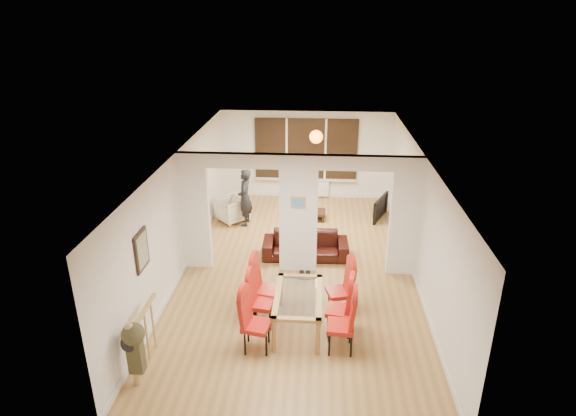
# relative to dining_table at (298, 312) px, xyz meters

# --- Properties ---
(floor) EXTENTS (5.00, 9.00, 0.01)m
(floor) POSITION_rel_dining_table_xyz_m (-0.11, 2.14, -0.34)
(floor) COLOR #9F7640
(floor) RESTS_ON ground
(room_walls) EXTENTS (5.00, 9.00, 2.60)m
(room_walls) POSITION_rel_dining_table_xyz_m (-0.11, 2.14, 0.96)
(room_walls) COLOR silver
(room_walls) RESTS_ON floor
(divider_wall) EXTENTS (5.00, 0.18, 2.60)m
(divider_wall) POSITION_rel_dining_table_xyz_m (-0.11, 2.14, 0.96)
(divider_wall) COLOR white
(divider_wall) RESTS_ON floor
(bay_window_blinds) EXTENTS (3.00, 0.08, 1.80)m
(bay_window_blinds) POSITION_rel_dining_table_xyz_m (-0.11, 6.58, 1.16)
(bay_window_blinds) COLOR black
(bay_window_blinds) RESTS_ON room_walls
(radiator) EXTENTS (1.40, 0.08, 0.50)m
(radiator) POSITION_rel_dining_table_xyz_m (-0.11, 6.54, -0.04)
(radiator) COLOR white
(radiator) RESTS_ON floor
(pendant_light) EXTENTS (0.36, 0.36, 0.36)m
(pendant_light) POSITION_rel_dining_table_xyz_m (0.19, 5.44, 1.81)
(pendant_light) COLOR orange
(pendant_light) RESTS_ON room_walls
(stair_newel) EXTENTS (0.40, 1.20, 1.10)m
(stair_newel) POSITION_rel_dining_table_xyz_m (-2.36, -1.06, 0.21)
(stair_newel) COLOR tan
(stair_newel) RESTS_ON floor
(wall_poster) EXTENTS (0.04, 0.52, 0.67)m
(wall_poster) POSITION_rel_dining_table_xyz_m (-2.58, -0.26, 1.26)
(wall_poster) COLOR gray
(wall_poster) RESTS_ON room_walls
(pillar_photo) EXTENTS (0.30, 0.03, 0.25)m
(pillar_photo) POSITION_rel_dining_table_xyz_m (-0.11, 2.04, 1.26)
(pillar_photo) COLOR #4C8CD8
(pillar_photo) RESTS_ON divider_wall
(dining_table) EXTENTS (0.82, 1.46, 0.69)m
(dining_table) POSITION_rel_dining_table_xyz_m (0.00, 0.00, 0.00)
(dining_table) COLOR olive
(dining_table) RESTS_ON floor
(dining_chair_la) EXTENTS (0.51, 0.51, 1.08)m
(dining_chair_la) POSITION_rel_dining_table_xyz_m (-0.65, -0.61, 0.20)
(dining_chair_la) COLOR #A31810
(dining_chair_la) RESTS_ON floor
(dining_chair_lb) EXTENTS (0.46, 0.46, 1.02)m
(dining_chair_lb) POSITION_rel_dining_table_xyz_m (-0.66, 0.06, 0.17)
(dining_chair_lb) COLOR #A31810
(dining_chair_lb) RESTS_ON floor
(dining_chair_lc) EXTENTS (0.51, 0.51, 1.09)m
(dining_chair_lc) POSITION_rel_dining_table_xyz_m (-0.62, 0.47, 0.20)
(dining_chair_lc) COLOR #A31810
(dining_chair_lc) RESTS_ON floor
(dining_chair_ra) EXTENTS (0.47, 0.47, 1.09)m
(dining_chair_ra) POSITION_rel_dining_table_xyz_m (0.72, -0.54, 0.20)
(dining_chair_ra) COLOR #A31810
(dining_chair_ra) RESTS_ON floor
(dining_chair_rb) EXTENTS (0.49, 0.49, 1.06)m
(dining_chair_rb) POSITION_rel_dining_table_xyz_m (0.71, -0.06, 0.19)
(dining_chair_rb) COLOR #A31810
(dining_chair_rb) RESTS_ON floor
(dining_chair_rc) EXTENTS (0.52, 0.52, 1.06)m
(dining_chair_rc) POSITION_rel_dining_table_xyz_m (0.73, 0.52, 0.19)
(dining_chair_rc) COLOR #A31810
(dining_chair_rc) RESTS_ON floor
(sofa) EXTENTS (1.96, 0.82, 0.57)m
(sofa) POSITION_rel_dining_table_xyz_m (0.03, 2.72, -0.06)
(sofa) COLOR black
(sofa) RESTS_ON floor
(armchair) EXTENTS (1.03, 1.03, 0.67)m
(armchair) POSITION_rel_dining_table_xyz_m (-2.01, 4.63, -0.01)
(armchair) COLOR beige
(armchair) RESTS_ON floor
(person) EXTENTS (0.55, 0.36, 1.52)m
(person) POSITION_rel_dining_table_xyz_m (-1.62, 4.42, 0.42)
(person) COLOR black
(person) RESTS_ON floor
(television) EXTENTS (1.04, 0.57, 0.62)m
(television) POSITION_rel_dining_table_xyz_m (1.89, 5.13, -0.03)
(television) COLOR black
(television) RESTS_ON floor
(coffee_table) EXTENTS (1.08, 0.61, 0.24)m
(coffee_table) POSITION_rel_dining_table_xyz_m (-0.03, 4.88, -0.22)
(coffee_table) COLOR black
(coffee_table) RESTS_ON floor
(bottle) EXTENTS (0.07, 0.07, 0.29)m
(bottle) POSITION_rel_dining_table_xyz_m (-0.02, 4.76, 0.04)
(bottle) COLOR #143F19
(bottle) RESTS_ON coffee_table
(bowl) EXTENTS (0.24, 0.24, 0.06)m
(bowl) POSITION_rel_dining_table_xyz_m (-0.03, 4.97, -0.08)
(bowl) COLOR black
(bowl) RESTS_ON coffee_table
(shoes) EXTENTS (0.23, 0.25, 0.10)m
(shoes) POSITION_rel_dining_table_xyz_m (0.05, 1.78, -0.29)
(shoes) COLOR black
(shoes) RESTS_ON floor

